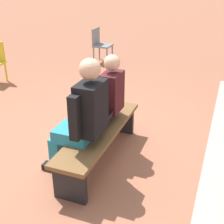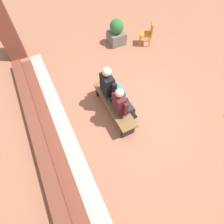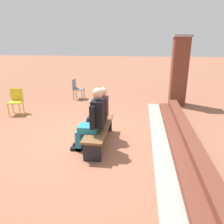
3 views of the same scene
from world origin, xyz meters
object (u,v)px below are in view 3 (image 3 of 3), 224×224
Objects in this scene: person_student at (99,112)px; person_adult at (93,118)px; plastic_chair_far_right at (77,87)px; bench at (99,130)px; plastic_chair_far_left at (16,100)px; laptop at (100,124)px.

person_student is 0.64m from person_adult.
person_adult is 1.70× the size of plastic_chair_far_right.
plastic_chair_far_left reaches higher than bench.
person_adult is (0.63, -0.01, 0.05)m from person_student.
person_adult is at bearing -0.66° from person_student.
person_adult reaches higher than plastic_chair_far_right.
bench is 2.14× the size of plastic_chair_far_left.
person_student is (-0.33, -0.07, 0.35)m from bench.
bench is at bearing 59.38° from plastic_chair_far_left.
plastic_chair_far_left is (-1.88, -3.19, 0.13)m from bench.
plastic_chair_far_left is (2.19, -1.46, 0.00)m from plastic_chair_far_right.
person_student is 4.08× the size of laptop.
person_adult is at bearing 20.71° from plastic_chair_far_right.
laptop is 4.41m from plastic_chair_far_right.
bench is at bearing 11.29° from person_student.
plastic_chair_far_left reaches higher than laptop.
plastic_chair_far_left is at bearing -33.71° from plastic_chair_far_right.
person_student is 1.55× the size of plastic_chair_far_right.
plastic_chair_far_right is 1.00× the size of plastic_chair_far_left.
plastic_chair_far_left is (-2.19, -3.11, -0.27)m from person_adult.
person_adult is 4.47× the size of laptop.
plastic_chair_far_left is (-1.86, -3.20, -0.02)m from laptop.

